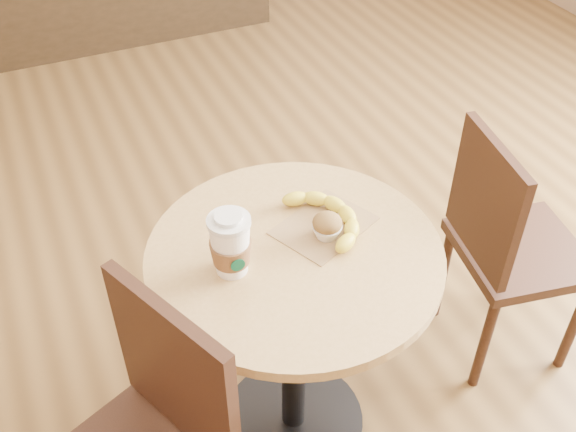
{
  "coord_description": "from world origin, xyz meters",
  "views": [
    {
      "loc": [
        -0.5,
        -0.98,
        1.89
      ],
      "look_at": [
        0.01,
        0.16,
        0.83
      ],
      "focal_mm": 42.0,
      "sensor_mm": 36.0,
      "label": 1
    }
  ],
  "objects_px": {
    "banana": "(329,217)",
    "chair_right": "(506,243)",
    "cafe_table": "(294,306)",
    "muffin": "(327,226)",
    "coffee_cup": "(231,246)"
  },
  "relations": [
    {
      "from": "cafe_table",
      "to": "muffin",
      "type": "height_order",
      "value": "muffin"
    },
    {
      "from": "cafe_table",
      "to": "coffee_cup",
      "type": "bearing_deg",
      "value": 179.77
    },
    {
      "from": "muffin",
      "to": "banana",
      "type": "bearing_deg",
      "value": 57.7
    },
    {
      "from": "coffee_cup",
      "to": "muffin",
      "type": "relative_size",
      "value": 2.2
    },
    {
      "from": "coffee_cup",
      "to": "muffin",
      "type": "height_order",
      "value": "coffee_cup"
    },
    {
      "from": "cafe_table",
      "to": "muffin",
      "type": "relative_size",
      "value": 9.79
    },
    {
      "from": "banana",
      "to": "cafe_table",
      "type": "bearing_deg",
      "value": -161.88
    },
    {
      "from": "cafe_table",
      "to": "banana",
      "type": "distance_m",
      "value": 0.26
    },
    {
      "from": "banana",
      "to": "chair_right",
      "type": "bearing_deg",
      "value": -8.68
    },
    {
      "from": "coffee_cup",
      "to": "banana",
      "type": "height_order",
      "value": "coffee_cup"
    },
    {
      "from": "chair_right",
      "to": "coffee_cup",
      "type": "xyz_separation_m",
      "value": [
        -0.9,
        -0.03,
        0.36
      ]
    },
    {
      "from": "muffin",
      "to": "chair_right",
      "type": "bearing_deg",
      "value": 1.4
    },
    {
      "from": "cafe_table",
      "to": "coffee_cup",
      "type": "height_order",
      "value": "coffee_cup"
    },
    {
      "from": "cafe_table",
      "to": "banana",
      "type": "bearing_deg",
      "value": 24.28
    },
    {
      "from": "chair_right",
      "to": "banana",
      "type": "distance_m",
      "value": 0.69
    }
  ]
}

